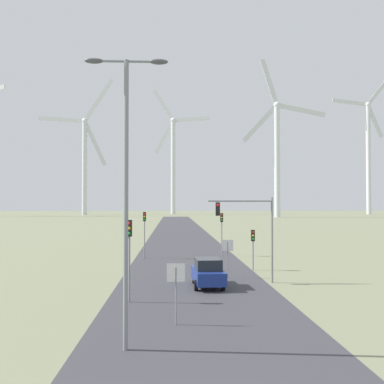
{
  "coord_description": "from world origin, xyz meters",
  "views": [
    {
      "loc": [
        -1.39,
        -10.22,
        5.37
      ],
      "look_at": [
        0.0,
        21.45,
        6.16
      ],
      "focal_mm": 42.0,
      "sensor_mm": 36.0,
      "label": 1
    }
  ],
  "objects_px": {
    "traffic_light_post_near_right": "(253,241)",
    "wind_turbine_center": "(173,157)",
    "traffic_light_post_mid_right": "(222,225)",
    "wind_turbine_right": "(277,147)",
    "traffic_light_post_near_left": "(129,242)",
    "wind_turbine_far_right": "(368,149)",
    "car_approaching": "(208,273)",
    "stop_sign_far": "(228,251)",
    "traffic_light_mast_overhead": "(249,222)",
    "traffic_light_post_mid_left": "(144,225)",
    "wind_turbine_left": "(85,155)",
    "stop_sign_near": "(176,282)",
    "streetlamp": "(126,168)"
  },
  "relations": [
    {
      "from": "traffic_light_post_near_right",
      "to": "wind_turbine_center",
      "type": "relative_size",
      "value": 0.05
    },
    {
      "from": "traffic_light_post_mid_right",
      "to": "wind_turbine_right",
      "type": "height_order",
      "value": "wind_turbine_right"
    },
    {
      "from": "traffic_light_post_near_left",
      "to": "wind_turbine_far_right",
      "type": "relative_size",
      "value": 0.07
    },
    {
      "from": "traffic_light_post_near_right",
      "to": "car_approaching",
      "type": "distance_m",
      "value": 8.22
    },
    {
      "from": "stop_sign_far",
      "to": "traffic_light_post_near_left",
      "type": "distance_m",
      "value": 9.98
    },
    {
      "from": "stop_sign_far",
      "to": "traffic_light_post_near_right",
      "type": "xyz_separation_m",
      "value": [
        2.49,
        3.59,
        0.45
      ]
    },
    {
      "from": "traffic_light_mast_overhead",
      "to": "stop_sign_far",
      "type": "bearing_deg",
      "value": 120.63
    },
    {
      "from": "traffic_light_mast_overhead",
      "to": "wind_turbine_far_right",
      "type": "height_order",
      "value": "wind_turbine_far_right"
    },
    {
      "from": "traffic_light_post_mid_left",
      "to": "traffic_light_mast_overhead",
      "type": "bearing_deg",
      "value": -60.21
    },
    {
      "from": "car_approaching",
      "to": "wind_turbine_left",
      "type": "relative_size",
      "value": 0.07
    },
    {
      "from": "stop_sign_far",
      "to": "wind_turbine_center",
      "type": "distance_m",
      "value": 189.48
    },
    {
      "from": "traffic_light_post_near_left",
      "to": "wind_turbine_right",
      "type": "height_order",
      "value": "wind_turbine_right"
    },
    {
      "from": "stop_sign_far",
      "to": "car_approaching",
      "type": "relative_size",
      "value": 0.65
    },
    {
      "from": "traffic_light_post_mid_right",
      "to": "car_approaching",
      "type": "height_order",
      "value": "traffic_light_post_mid_right"
    },
    {
      "from": "traffic_light_post_mid_right",
      "to": "stop_sign_near",
      "type": "bearing_deg",
      "value": -100.75
    },
    {
      "from": "streetlamp",
      "to": "car_approaching",
      "type": "bearing_deg",
      "value": 71.87
    },
    {
      "from": "traffic_light_post_mid_left",
      "to": "car_approaching",
      "type": "height_order",
      "value": "traffic_light_post_mid_left"
    },
    {
      "from": "streetlamp",
      "to": "traffic_light_post_near_left",
      "type": "relative_size",
      "value": 2.41
    },
    {
      "from": "traffic_light_post_mid_right",
      "to": "wind_turbine_left",
      "type": "xyz_separation_m",
      "value": [
        -45.28,
        161.58,
        24.21
      ]
    },
    {
      "from": "traffic_light_mast_overhead",
      "to": "wind_turbine_center",
      "type": "relative_size",
      "value": 0.09
    },
    {
      "from": "wind_turbine_left",
      "to": "wind_turbine_far_right",
      "type": "xyz_separation_m",
      "value": [
        135.93,
        7.28,
        4.58
      ]
    },
    {
      "from": "stop_sign_near",
      "to": "wind_turbine_far_right",
      "type": "xyz_separation_m",
      "value": [
        95.51,
        194.49,
        30.08
      ]
    },
    {
      "from": "stop_sign_far",
      "to": "wind_turbine_left",
      "type": "bearing_deg",
      "value": 104.19
    },
    {
      "from": "stop_sign_far",
      "to": "traffic_light_post_mid_right",
      "type": "bearing_deg",
      "value": 85.51
    },
    {
      "from": "traffic_light_post_mid_right",
      "to": "wind_turbine_right",
      "type": "distance_m",
      "value": 130.95
    },
    {
      "from": "traffic_light_post_near_left",
      "to": "wind_turbine_left",
      "type": "relative_size",
      "value": 0.07
    },
    {
      "from": "wind_turbine_center",
      "to": "stop_sign_near",
      "type": "bearing_deg",
      "value": -90.06
    },
    {
      "from": "streetlamp",
      "to": "traffic_light_mast_overhead",
      "type": "relative_size",
      "value": 1.86
    },
    {
      "from": "traffic_light_mast_overhead",
      "to": "car_approaching",
      "type": "xyz_separation_m",
      "value": [
        -2.91,
        -1.28,
        -3.21
      ]
    },
    {
      "from": "traffic_light_post_near_right",
      "to": "wind_turbine_left",
      "type": "bearing_deg",
      "value": 105.25
    },
    {
      "from": "wind_turbine_right",
      "to": "traffic_light_post_near_left",
      "type": "bearing_deg",
      "value": -106.3
    },
    {
      "from": "wind_turbine_right",
      "to": "wind_turbine_far_right",
      "type": "relative_size",
      "value": 0.9
    },
    {
      "from": "traffic_light_post_mid_left",
      "to": "wind_turbine_far_right",
      "type": "distance_m",
      "value": 198.92
    },
    {
      "from": "stop_sign_near",
      "to": "wind_turbine_center",
      "type": "height_order",
      "value": "wind_turbine_center"
    },
    {
      "from": "traffic_light_post_near_left",
      "to": "wind_turbine_center",
      "type": "height_order",
      "value": "wind_turbine_center"
    },
    {
      "from": "traffic_light_mast_overhead",
      "to": "car_approaching",
      "type": "relative_size",
      "value": 1.38
    },
    {
      "from": "stop_sign_near",
      "to": "wind_turbine_left",
      "type": "distance_m",
      "value": 193.21
    },
    {
      "from": "stop_sign_far",
      "to": "stop_sign_near",
      "type": "bearing_deg",
      "value": -107.3
    },
    {
      "from": "traffic_light_post_near_left",
      "to": "car_approaching",
      "type": "height_order",
      "value": "traffic_light_post_near_left"
    },
    {
      "from": "streetlamp",
      "to": "traffic_light_post_mid_right",
      "type": "bearing_deg",
      "value": 76.89
    },
    {
      "from": "stop_sign_far",
      "to": "wind_turbine_right",
      "type": "height_order",
      "value": "wind_turbine_right"
    },
    {
      "from": "wind_turbine_right",
      "to": "streetlamp",
      "type": "bearing_deg",
      "value": -105.28
    },
    {
      "from": "stop_sign_far",
      "to": "car_approaching",
      "type": "distance_m",
      "value": 3.88
    },
    {
      "from": "traffic_light_post_mid_right",
      "to": "car_approaching",
      "type": "xyz_separation_m",
      "value": [
        -2.74,
        -16.73,
        -2.26
      ]
    },
    {
      "from": "traffic_light_post_near_left",
      "to": "traffic_light_post_mid_right",
      "type": "height_order",
      "value": "traffic_light_post_near_left"
    },
    {
      "from": "traffic_light_post_mid_left",
      "to": "traffic_light_mast_overhead",
      "type": "relative_size",
      "value": 0.78
    },
    {
      "from": "traffic_light_post_near_left",
      "to": "stop_sign_far",
      "type": "bearing_deg",
      "value": 50.36
    },
    {
      "from": "traffic_light_mast_overhead",
      "to": "traffic_light_post_near_right",
      "type": "bearing_deg",
      "value": 77.45
    },
    {
      "from": "wind_turbine_center",
      "to": "wind_turbine_left",
      "type": "bearing_deg",
      "value": -162.71
    },
    {
      "from": "stop_sign_near",
      "to": "traffic_light_post_near_right",
      "type": "xyz_separation_m",
      "value": [
        6.3,
        15.83,
        0.48
      ]
    }
  ]
}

